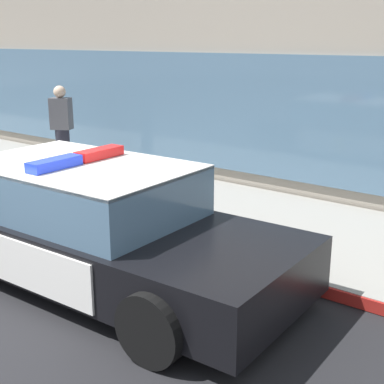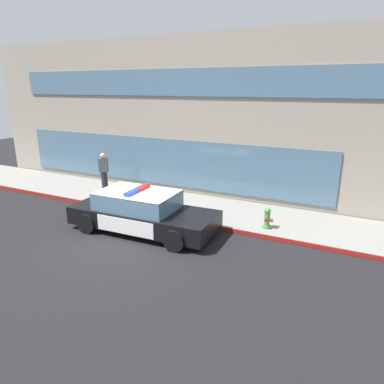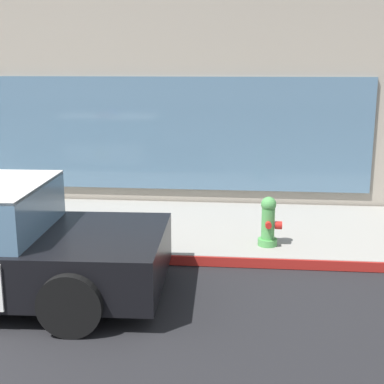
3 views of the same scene
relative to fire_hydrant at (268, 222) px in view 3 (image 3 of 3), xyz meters
name	(u,v)px [view 3 (image 3 of 3)]	position (x,y,z in m)	size (l,w,h in m)	color
sidewalk	(36,224)	(-3.87, 0.95, -0.43)	(48.00, 2.98, 0.15)	gray
storefront_building	(154,36)	(-2.70, 6.53, 2.89)	(25.79, 8.17, 6.79)	gray
fire_hydrant	(268,222)	(0.00, 0.00, 0.00)	(0.34, 0.39, 0.73)	#4C994C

